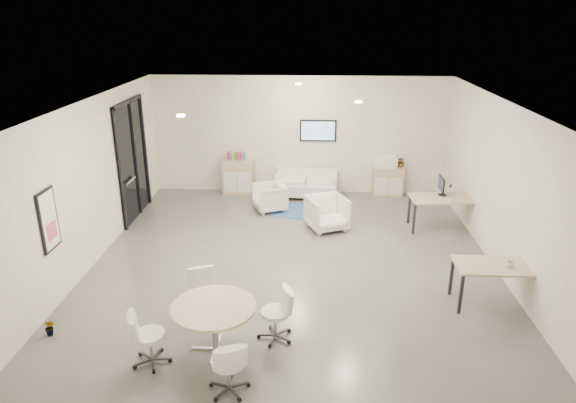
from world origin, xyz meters
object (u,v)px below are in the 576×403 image
(sideboard_left, at_px, (238,177))
(armchair_left, at_px, (270,196))
(desk_front, at_px, (499,269))
(loveseat, at_px, (306,185))
(sideboard_right, at_px, (388,181))
(armchair_right, at_px, (327,212))
(desk_rear, at_px, (443,201))
(round_table, at_px, (214,311))

(sideboard_left, relative_size, armchair_left, 1.27)
(armchair_left, bearing_deg, sideboard_left, -165.20)
(desk_front, bearing_deg, loveseat, 121.94)
(sideboard_right, height_order, loveseat, sideboard_right)
(armchair_right, bearing_deg, armchair_left, 118.69)
(armchair_right, bearing_deg, desk_rear, -20.16)
(armchair_right, relative_size, round_table, 0.69)
(loveseat, xyz_separation_m, armchair_left, (-0.92, -1.09, 0.04))
(sideboard_right, bearing_deg, sideboard_left, -179.67)
(round_table, bearing_deg, armchair_left, 86.63)
(armchair_left, distance_m, desk_front, 6.05)
(sideboard_left, height_order, armchair_left, sideboard_left)
(desk_rear, bearing_deg, loveseat, 141.26)
(sideboard_right, relative_size, armchair_right, 0.95)
(desk_rear, height_order, desk_front, desk_rear)
(armchair_right, height_order, desk_rear, armchair_right)
(sideboard_right, height_order, armchair_left, sideboard_right)
(sideboard_right, distance_m, round_table, 7.90)
(sideboard_left, xyz_separation_m, round_table, (0.63, -7.06, 0.19))
(loveseat, xyz_separation_m, round_table, (-1.26, -6.89, 0.34))
(armchair_right, xyz_separation_m, desk_front, (2.81, -3.17, 0.25))
(sideboard_right, bearing_deg, armchair_right, -125.28)
(armchair_right, relative_size, desk_rear, 0.55)
(armchair_left, xyz_separation_m, desk_rear, (4.08, -1.02, 0.32))
(sideboard_left, distance_m, round_table, 7.09)
(sideboard_left, height_order, round_table, sideboard_left)
(sideboard_right, xyz_separation_m, desk_rear, (0.94, -2.31, 0.30))
(armchair_left, bearing_deg, loveseat, 117.27)
(armchair_right, distance_m, desk_rear, 2.67)
(armchair_left, height_order, desk_front, desk_front)
(armchair_left, xyz_separation_m, round_table, (-0.34, -5.80, 0.30))
(desk_front, bearing_deg, armchair_left, 134.87)
(sideboard_right, bearing_deg, armchair_left, -157.77)
(armchair_left, height_order, desk_rear, desk_rear)
(sideboard_right, height_order, desk_rear, sideboard_right)
(armchair_right, bearing_deg, sideboard_left, 112.22)
(armchair_left, bearing_deg, sideboard_right, 89.56)
(armchair_left, distance_m, desk_rear, 4.22)
(sideboard_right, bearing_deg, desk_front, -78.93)
(armchair_left, bearing_deg, round_table, -26.04)
(loveseat, xyz_separation_m, armchair_right, (0.51, -2.23, 0.09))
(sideboard_right, xyz_separation_m, round_table, (-3.48, -7.09, 0.27))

